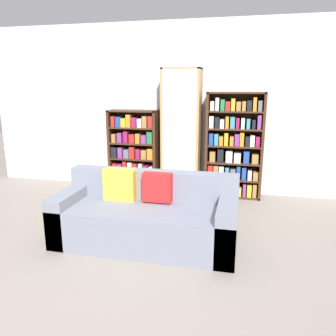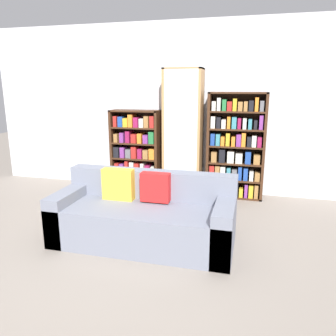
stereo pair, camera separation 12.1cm
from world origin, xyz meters
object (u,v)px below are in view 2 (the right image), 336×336
(wine_bottle, at_px, (220,201))
(bookshelf_left, at_px, (136,151))
(couch, at_px, (144,217))
(display_cabinet, at_px, (183,133))
(bookshelf_right, at_px, (236,148))

(wine_bottle, bearing_deg, bookshelf_left, 152.78)
(couch, xyz_separation_m, bookshelf_left, (-0.76, 1.86, 0.37))
(couch, distance_m, bookshelf_left, 2.04)
(couch, height_order, display_cabinet, display_cabinet)
(couch, bearing_deg, display_cabinet, 88.69)
(bookshelf_left, height_order, wine_bottle, bookshelf_left)
(couch, bearing_deg, wine_bottle, 56.02)
(display_cabinet, height_order, wine_bottle, display_cabinet)
(couch, distance_m, display_cabinet, 1.97)
(couch, distance_m, wine_bottle, 1.32)
(display_cabinet, bearing_deg, bookshelf_right, 1.13)
(bookshelf_right, distance_m, wine_bottle, 0.99)
(couch, relative_size, display_cabinet, 1.00)
(display_cabinet, distance_m, wine_bottle, 1.31)
(wine_bottle, bearing_deg, bookshelf_right, 79.95)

